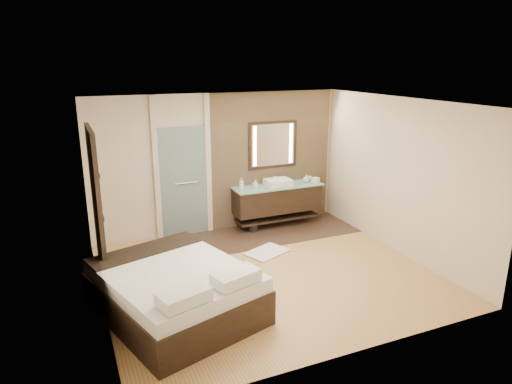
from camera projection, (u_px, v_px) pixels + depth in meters
name	position (u px, v px, depth m)	size (l,w,h in m)	color
floor	(268.00, 274.00, 7.29)	(5.00, 5.00, 0.00)	#B07B49
tile_strip	(261.00, 234.00, 8.93)	(3.80, 1.30, 0.01)	#3A2A1F
stone_wall	(272.00, 159.00, 9.28)	(2.60, 0.08, 2.70)	tan
vanity	(277.00, 199.00, 9.24)	(1.85, 0.55, 0.88)	black
mirror_unit	(273.00, 145.00, 9.15)	(1.06, 0.04, 0.96)	black
frosted_door	(183.00, 178.00, 8.62)	(1.10, 0.12, 2.70)	#A1CBCB
shoji_partition	(98.00, 210.00, 6.55)	(0.06, 1.20, 2.40)	black
bed	(176.00, 291.00, 6.06)	(2.24, 2.52, 0.81)	black
bath_mat	(267.00, 252.00, 8.07)	(0.72, 0.50, 0.02)	white
waste_bin	(253.00, 226.00, 9.05)	(0.18, 0.18, 0.22)	black
tissue_box	(316.00, 180.00, 9.36)	(0.12, 0.12, 0.10)	silver
soap_bottle_a	(241.00, 184.00, 8.78)	(0.09, 0.09, 0.24)	silver
soap_bottle_b	(255.00, 184.00, 8.95)	(0.07, 0.08, 0.16)	#B2B2B2
soap_bottle_c	(306.00, 178.00, 9.36)	(0.13, 0.13, 0.17)	#A2CCC4
cup	(309.00, 178.00, 9.53)	(0.11, 0.11, 0.09)	silver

